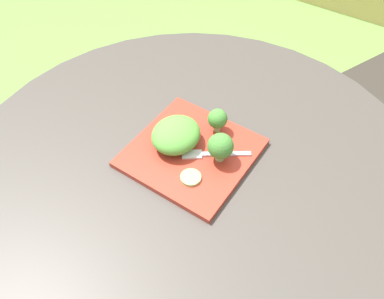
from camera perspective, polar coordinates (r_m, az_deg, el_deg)
The scene contains 8 objects.
ground_plane at distance 1.51m, azimuth 0.05°, elevation -19.83°, with size 12.00×12.00×0.00m, color #669342.
patio_table at distance 1.05m, azimuth 0.07°, elevation -9.75°, with size 1.07×1.07×0.72m.
salad_plate at distance 0.90m, azimuth -0.08°, elevation -0.46°, with size 0.26×0.26×0.01m, color #AD3323.
fork at distance 0.89m, azimuth 2.53°, elevation -0.66°, with size 0.14×0.10×0.00m.
lettuce_mound at distance 0.89m, azimuth -2.31°, elevation 2.13°, with size 0.11×0.12×0.06m, color #519338.
broccoli_floret_0 at distance 0.91m, azimuth 3.69°, elevation 4.39°, with size 0.05×0.05×0.06m.
broccoli_floret_1 at distance 0.85m, azimuth 4.12°, elevation 0.45°, with size 0.06×0.06×0.07m.
cucumber_slice_0 at distance 0.84m, azimuth -0.18°, elevation -4.03°, with size 0.04×0.04×0.01m, color #8EB766.
Camera 1 is at (0.30, -0.45, 1.41)m, focal length 37.15 mm.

